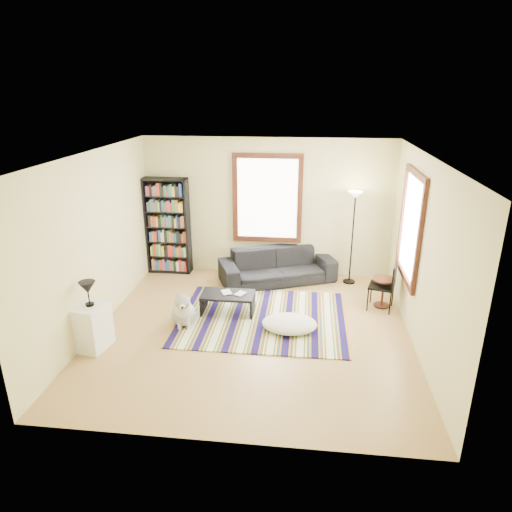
# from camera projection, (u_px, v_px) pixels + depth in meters

# --- Properties ---
(floor) EXTENTS (5.00, 5.00, 0.10)m
(floor) POSITION_uv_depth(u_px,v_px,m) (252.00, 333.00, 7.41)
(floor) COLOR #9F7B48
(floor) RESTS_ON ground
(ceiling) EXTENTS (5.00, 5.00, 0.10)m
(ceiling) POSITION_uv_depth(u_px,v_px,m) (252.00, 152.00, 6.40)
(ceiling) COLOR white
(ceiling) RESTS_ON floor
(wall_back) EXTENTS (5.00, 0.10, 2.80)m
(wall_back) POSITION_uv_depth(u_px,v_px,m) (268.00, 207.00, 9.28)
(wall_back) COLOR beige
(wall_back) RESTS_ON floor
(wall_front) EXTENTS (5.00, 0.10, 2.80)m
(wall_front) POSITION_uv_depth(u_px,v_px,m) (221.00, 334.00, 4.53)
(wall_front) COLOR beige
(wall_front) RESTS_ON floor
(wall_left) EXTENTS (0.10, 5.00, 2.80)m
(wall_left) POSITION_uv_depth(u_px,v_px,m) (92.00, 243.00, 7.18)
(wall_left) COLOR beige
(wall_left) RESTS_ON floor
(wall_right) EXTENTS (0.10, 5.00, 2.80)m
(wall_right) POSITION_uv_depth(u_px,v_px,m) (426.00, 256.00, 6.63)
(wall_right) COLOR beige
(wall_right) RESTS_ON floor
(window_back) EXTENTS (1.20, 0.06, 1.60)m
(window_back) POSITION_uv_depth(u_px,v_px,m) (267.00, 199.00, 9.13)
(window_back) COLOR white
(window_back) RESTS_ON wall_back
(window_right) EXTENTS (0.06, 1.20, 1.60)m
(window_right) POSITION_uv_depth(u_px,v_px,m) (411.00, 227.00, 7.31)
(window_right) COLOR white
(window_right) RESTS_ON wall_right
(rug) EXTENTS (2.83, 2.27, 0.02)m
(rug) POSITION_uv_depth(u_px,v_px,m) (262.00, 318.00, 7.76)
(rug) COLOR #140D43
(rug) RESTS_ON floor
(sofa) EXTENTS (1.68, 2.43, 0.66)m
(sofa) POSITION_uv_depth(u_px,v_px,m) (277.00, 266.00, 9.15)
(sofa) COLOR black
(sofa) RESTS_ON floor
(bookshelf) EXTENTS (0.90, 0.30, 2.00)m
(bookshelf) POSITION_uv_depth(u_px,v_px,m) (168.00, 226.00, 9.42)
(bookshelf) COLOR black
(bookshelf) RESTS_ON floor
(coffee_table) EXTENTS (1.00, 0.71, 0.36)m
(coffee_table) POSITION_uv_depth(u_px,v_px,m) (228.00, 303.00, 7.91)
(coffee_table) COLOR black
(coffee_table) RESTS_ON floor
(book_a) EXTENTS (0.26, 0.23, 0.02)m
(book_a) POSITION_uv_depth(u_px,v_px,m) (222.00, 293.00, 7.85)
(book_a) COLOR beige
(book_a) RESTS_ON coffee_table
(book_b) EXTENTS (0.21, 0.24, 0.02)m
(book_b) POSITION_uv_depth(u_px,v_px,m) (237.00, 293.00, 7.87)
(book_b) COLOR beige
(book_b) RESTS_ON coffee_table
(floor_cushion) EXTENTS (1.08, 0.96, 0.22)m
(floor_cushion) POSITION_uv_depth(u_px,v_px,m) (289.00, 324.00, 7.36)
(floor_cushion) COLOR silver
(floor_cushion) RESTS_ON floor
(floor_lamp) EXTENTS (0.30, 0.30, 1.86)m
(floor_lamp) POSITION_uv_depth(u_px,v_px,m) (352.00, 238.00, 8.88)
(floor_lamp) COLOR black
(floor_lamp) RESTS_ON floor
(side_table) EXTENTS (0.51, 0.51, 0.54)m
(side_table) POSITION_uv_depth(u_px,v_px,m) (383.00, 292.00, 8.11)
(side_table) COLOR #411810
(side_table) RESTS_ON floor
(folding_chair) EXTENTS (0.51, 0.50, 0.86)m
(folding_chair) POSITION_uv_depth(u_px,v_px,m) (381.00, 286.00, 7.97)
(folding_chair) COLOR black
(folding_chair) RESTS_ON floor
(white_cabinet) EXTENTS (0.46, 0.56, 0.70)m
(white_cabinet) POSITION_uv_depth(u_px,v_px,m) (93.00, 327.00, 6.79)
(white_cabinet) COLOR white
(white_cabinet) RESTS_ON floor
(table_lamp) EXTENTS (0.30, 0.30, 0.38)m
(table_lamp) POSITION_uv_depth(u_px,v_px,m) (88.00, 294.00, 6.60)
(table_lamp) COLOR black
(table_lamp) RESTS_ON white_cabinet
(dog) EXTENTS (0.59, 0.72, 0.63)m
(dog) POSITION_uv_depth(u_px,v_px,m) (183.00, 307.00, 7.47)
(dog) COLOR #BBBBBB
(dog) RESTS_ON floor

